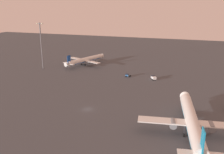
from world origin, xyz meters
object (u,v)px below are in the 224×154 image
object	(u,v)px
apron_light_central	(41,43)
airplane_taxiway_distant	(192,122)
pushback_tug	(127,75)
maintenance_van	(154,77)
airplane_far_stand	(85,60)

from	to	relation	value
apron_light_central	airplane_taxiway_distant	bearing A→B (deg)	-32.55
pushback_tug	apron_light_central	bearing A→B (deg)	86.93
airplane_taxiway_distant	pushback_tug	size ratio (longest dim) A/B	14.89
maintenance_van	pushback_tug	xyz separation A→B (m)	(-15.65, 0.89, -0.11)
airplane_taxiway_distant	maintenance_van	distance (m)	60.81
airplane_far_stand	apron_light_central	world-z (taller)	apron_light_central
pushback_tug	airplane_far_stand	bearing A→B (deg)	60.06
maintenance_van	pushback_tug	size ratio (longest dim) A/B	1.47
airplane_far_stand	apron_light_central	xyz separation A→B (m)	(-22.56, -17.22, 13.38)
airplane_far_stand	apron_light_central	bearing A→B (deg)	-119.11
maintenance_van	airplane_far_stand	bearing A→B (deg)	131.23
airplane_far_stand	maintenance_van	size ratio (longest dim) A/B	7.30
airplane_taxiway_distant	apron_light_central	bearing A→B (deg)	140.35
pushback_tug	apron_light_central	world-z (taller)	apron_light_central
pushback_tug	apron_light_central	distance (m)	59.43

